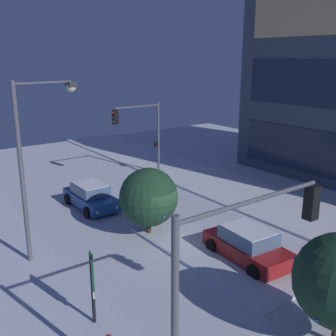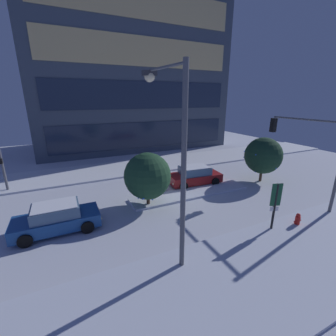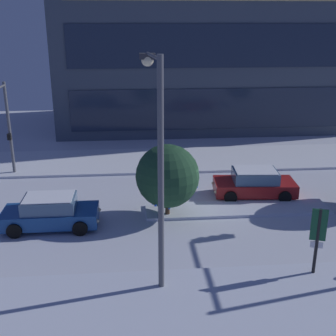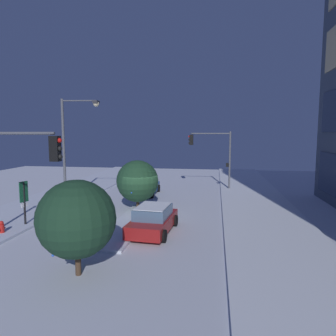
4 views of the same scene
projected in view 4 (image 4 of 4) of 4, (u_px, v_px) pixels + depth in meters
ground at (142, 213)px, 20.78m from camera, size 52.00×52.00×0.00m
curb_strip_near at (33, 208)px, 22.01m from camera, size 52.00×5.20×0.14m
curb_strip_far at (264, 217)px, 19.54m from camera, size 52.00×5.20×0.14m
median_strip at (130, 223)px, 18.38m from camera, size 9.00×1.80×0.14m
car_near at (145, 187)px, 27.11m from camera, size 4.32×2.03×1.49m
car_far at (153, 220)px, 16.76m from camera, size 4.42×2.37×1.49m
traffic_light_corner_far_left at (213, 150)px, 29.22m from camera, size 0.32×4.05×5.57m
street_lamp_arched at (73, 137)px, 22.83m from camera, size 0.65×2.86×7.94m
fire_hydrant at (2, 228)px, 16.35m from camera, size 0.48×0.26×0.78m
parking_info_sign at (24, 198)px, 17.73m from camera, size 0.54×0.22×2.66m
decorated_tree_median at (137, 181)px, 21.63m from camera, size 2.96×2.96×3.53m
decorated_tree_left_of_median at (77, 219)px, 11.56m from camera, size 2.99×2.99×3.71m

